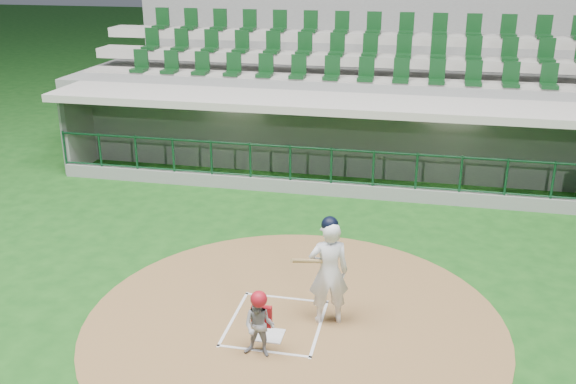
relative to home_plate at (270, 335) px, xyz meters
name	(u,v)px	position (x,y,z in m)	size (l,w,h in m)	color
ground	(280,314)	(0.00, 0.70, -0.02)	(120.00, 120.00, 0.00)	#154814
dirt_circle	(294,322)	(0.30, 0.50, -0.02)	(7.20, 7.20, 0.01)	brown
home_plate	(270,335)	(0.00, 0.00, 0.00)	(0.43, 0.43, 0.02)	silver
batter_box_chalk	(276,323)	(0.00, 0.40, 0.00)	(1.55, 1.80, 0.01)	white
dugout_structure	(346,141)	(0.15, 8.53, 0.94)	(16.40, 3.70, 3.00)	slate
seating_deck	(354,101)	(0.00, 11.61, 1.40)	(17.00, 6.72, 5.15)	gray
batter	(329,271)	(0.85, 0.65, 0.95)	(0.93, 0.95, 1.94)	white
catcher	(259,324)	(-0.04, -0.54, 0.55)	(0.53, 0.43, 1.13)	gray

